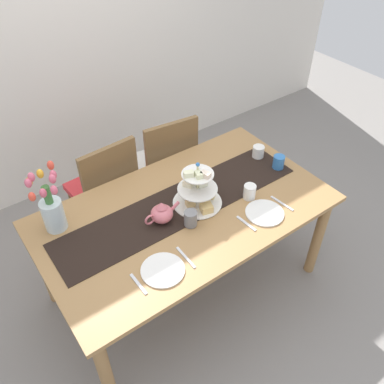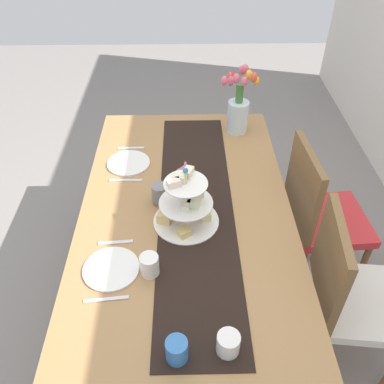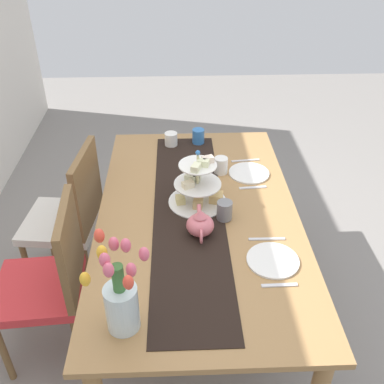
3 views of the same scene
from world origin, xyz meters
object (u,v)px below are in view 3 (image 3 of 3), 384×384
(mug_white_text, at_px, (221,165))
(mug_orange, at_px, (198,136))
(cream_jug, at_px, (171,139))
(fork_right, at_px, (253,188))
(knife_right, at_px, (245,160))
(dining_table, at_px, (198,227))
(mug_grey, at_px, (224,210))
(dinner_plate_left, at_px, (273,260))
(tiered_cake_stand, at_px, (199,187))
(dinner_plate_right, at_px, (249,173))
(chair_left, at_px, (51,278))
(teapot, at_px, (200,224))
(tulip_vase, at_px, (120,298))
(chair_right, at_px, (71,213))
(knife_left, at_px, (267,239))
(fork_left, at_px, (279,285))

(mug_white_text, height_order, mug_orange, same)
(cream_jug, relative_size, fork_right, 0.57)
(mug_white_text, xyz_separation_m, mug_orange, (0.36, 0.11, 0.00))
(fork_right, distance_m, knife_right, 0.29)
(dining_table, distance_m, mug_grey, 0.20)
(dining_table, xyz_separation_m, dinner_plate_left, (-0.36, -0.31, 0.10))
(tiered_cake_stand, relative_size, mug_grey, 3.20)
(dinner_plate_right, relative_size, knife_right, 1.35)
(chair_left, relative_size, teapot, 3.82)
(chair_left, distance_m, mug_white_text, 1.08)
(dinner_plate_left, bearing_deg, fork_right, 0.00)
(dinner_plate_left, relative_size, mug_white_text, 2.42)
(chair_left, xyz_separation_m, tulip_vase, (-0.48, -0.42, 0.38))
(teapot, height_order, fork_right, teapot)
(cream_jug, height_order, mug_white_text, mug_white_text)
(chair_right, xyz_separation_m, dinner_plate_right, (0.03, -1.04, 0.23))
(dinner_plate_left, relative_size, fork_right, 1.53)
(knife_left, relative_size, knife_right, 1.00)
(chair_right, xyz_separation_m, fork_left, (-0.83, -1.04, 0.23))
(tiered_cake_stand, bearing_deg, dining_table, 176.50)
(chair_left, height_order, fork_left, chair_left)
(dining_table, relative_size, teapot, 7.35)
(dining_table, distance_m, fork_right, 0.39)
(teapot, bearing_deg, knife_right, -24.70)
(knife_left, height_order, knife_right, same)
(tiered_cake_stand, distance_m, cream_jug, 0.64)
(cream_jug, bearing_deg, chair_right, 123.29)
(dining_table, height_order, chair_left, chair_left)
(dinner_plate_left, distance_m, mug_grey, 0.36)
(chair_right, height_order, mug_white_text, chair_right)
(dining_table, relative_size, dinner_plate_left, 7.62)
(fork_left, xyz_separation_m, knife_right, (1.01, 0.00, 0.00))
(mug_white_text, bearing_deg, chair_right, 93.40)
(cream_jug, height_order, mug_orange, mug_orange)
(teapot, xyz_separation_m, dinner_plate_left, (-0.19, -0.31, -0.05))
(knife_left, bearing_deg, dinner_plate_right, 0.00)
(dining_table, relative_size, chair_right, 1.93)
(mug_orange, bearing_deg, knife_left, -164.13)
(chair_left, bearing_deg, dinner_plate_left, -98.88)
(teapot, distance_m, tulip_vase, 0.61)
(fork_left, xyz_separation_m, mug_orange, (1.24, 0.27, 0.04))
(knife_right, height_order, mug_orange, mug_orange)
(chair_right, bearing_deg, tulip_vase, -157.52)
(chair_right, bearing_deg, knife_left, -117.58)
(dinner_plate_left, distance_m, dinner_plate_right, 0.72)
(dinner_plate_left, xyz_separation_m, dinner_plate_right, (0.72, 0.00, 0.00))
(knife_left, bearing_deg, mug_orange, 15.87)
(fork_right, relative_size, mug_grey, 1.58)
(knife_left, height_order, dinner_plate_right, dinner_plate_right)
(tulip_vase, distance_m, fork_left, 0.66)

